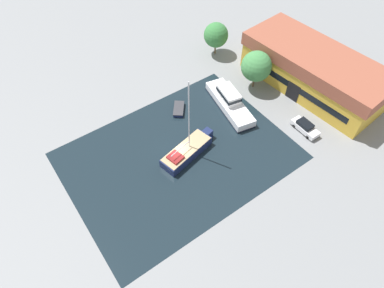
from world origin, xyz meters
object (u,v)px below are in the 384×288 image
(parked_car, at_px, (305,127))
(sailboat_moored, at_px, (187,151))
(small_dinghy, at_px, (179,109))
(motor_cruiser, at_px, (229,102))
(quay_tree_near_building, at_px, (256,66))
(warehouse_building, at_px, (314,71))
(quay_tree_by_water, at_px, (216,35))

(parked_car, relative_size, sailboat_moored, 0.34)
(small_dinghy, bearing_deg, sailboat_moored, -77.46)
(parked_car, distance_m, sailboat_moored, 18.42)
(motor_cruiser, bearing_deg, quay_tree_near_building, 23.56)
(warehouse_building, xyz_separation_m, sailboat_moored, (-0.14, -25.51, -2.60))
(warehouse_building, distance_m, sailboat_moored, 25.64)
(sailboat_moored, height_order, small_dinghy, sailboat_moored)
(quay_tree_near_building, xyz_separation_m, motor_cruiser, (1.41, -6.53, -3.15))
(quay_tree_by_water, xyz_separation_m, sailboat_moored, (16.86, -18.33, -3.07))
(small_dinghy, bearing_deg, parked_car, -9.47)
(sailboat_moored, bearing_deg, quay_tree_near_building, 95.01)
(warehouse_building, height_order, small_dinghy, warehouse_building)
(warehouse_building, distance_m, small_dinghy, 23.22)
(quay_tree_by_water, height_order, small_dinghy, quay_tree_by_water)
(sailboat_moored, bearing_deg, parked_car, 56.44)
(parked_car, height_order, motor_cruiser, motor_cruiser)
(quay_tree_near_building, xyz_separation_m, parked_car, (12.20, -0.55, -3.46))
(quay_tree_near_building, height_order, motor_cruiser, quay_tree_near_building)
(sailboat_moored, xyz_separation_m, motor_cruiser, (-4.10, 11.18, 0.29))
(quay_tree_by_water, bearing_deg, quay_tree_near_building, -3.09)
(warehouse_building, bearing_deg, parked_car, -56.54)
(motor_cruiser, distance_m, small_dinghy, 8.25)
(parked_car, relative_size, motor_cruiser, 0.39)
(parked_car, bearing_deg, sailboat_moored, -20.08)
(parked_car, bearing_deg, quay_tree_by_water, -91.61)
(parked_car, relative_size, small_dinghy, 1.27)
(warehouse_building, xyz_separation_m, quay_tree_near_building, (-5.64, -7.79, 0.84))
(motor_cruiser, bearing_deg, quay_tree_by_water, 72.15)
(quay_tree_near_building, distance_m, motor_cruiser, 7.39)
(quay_tree_near_building, bearing_deg, sailboat_moored, -72.74)
(parked_car, distance_m, small_dinghy, 19.80)
(sailboat_moored, bearing_deg, warehouse_building, 77.44)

